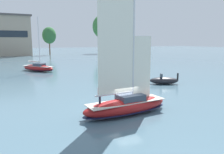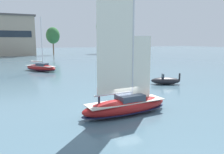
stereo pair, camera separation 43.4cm
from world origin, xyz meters
TOP-DOWN VIEW (x-y plane):
  - ground_plane at (0.00, 0.00)m, footprint 400.00×400.00m
  - tree_shore_left at (10.63, 90.28)m, footprint 6.39×6.39m
  - tree_shore_right at (39.24, 93.21)m, footprint 9.88×9.88m
  - sailboat_main at (0.01, 0.00)m, footprint 8.94×2.90m
  - sailboat_moored_mid_channel at (-2.97, 34.03)m, footprint 6.98×8.45m
  - motor_tender at (12.59, 9.68)m, footprint 4.86×3.67m

SIDE VIEW (x-z plane):
  - ground_plane at x=0.00m, z-range 0.00..0.00m
  - motor_tender at x=12.59m, z-range -0.31..1.43m
  - sailboat_moored_mid_channel at x=-2.97m, z-range -5.14..6.75m
  - sailboat_main at x=0.01m, z-range -5.09..7.05m
  - tree_shore_left at x=10.63m, z-range 2.63..15.77m
  - tree_shore_right at x=39.24m, z-range 4.07..24.41m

